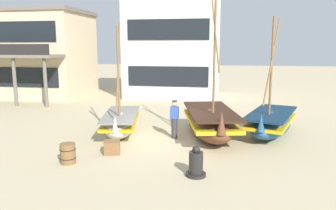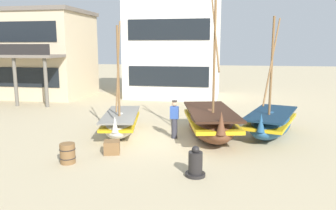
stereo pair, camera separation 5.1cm
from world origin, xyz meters
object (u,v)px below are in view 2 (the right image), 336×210
Objects in this scene: fishing_boat_centre_large at (210,122)px; capstan_winch at (195,164)px; fishing_boat_far_right at (271,123)px; wooden_barrel at (68,153)px; cargo_crate at (112,147)px; fishing_boat_near_left at (121,122)px; harbor_building_annex at (38,54)px; fisherman_by_hull at (174,120)px; harbor_building_main at (174,31)px.

capstan_winch is (-0.19, -4.49, -0.31)m from fishing_boat_centre_large.
fishing_boat_far_right is 7.49× the size of wooden_barrel.
cargo_crate is at bearing -140.79° from fishing_boat_centre_large.
capstan_winch reaches higher than wooden_barrel.
capstan_winch is at bearing -48.73° from fishing_boat_near_left.
harbor_building_annex is at bearing 151.40° from fishing_boat_far_right.
harbor_building_annex is at bearing 129.98° from cargo_crate.
fishing_boat_far_right is at bearing 31.35° from cargo_crate.
harbor_building_main is (-2.10, 12.46, 4.35)m from fisherman_by_hull.
fishing_boat_far_right is 8.88m from wooden_barrel.
cargo_crate is 15.78m from harbor_building_main.
capstan_winch is 20.80m from harbor_building_annex.
fisherman_by_hull is at bearing 108.09° from capstan_winch.
fishing_boat_centre_large is 4.51m from capstan_winch.
capstan_winch is at bearing -45.85° from harbor_building_annex.
fishing_boat_centre_large is 0.61× the size of harbor_building_main.
harbor_building_annex is (-10.88, -1.85, -1.78)m from harbor_building_main.
capstan_winch is 17.63m from harbor_building_main.
fishing_boat_centre_large is 13.43m from harbor_building_main.
fishing_boat_far_right reaches higher than cargo_crate.
fishing_boat_centre_large is at bearing -73.25° from harbor_building_main.
cargo_crate is 17.43m from harbor_building_annex.
harbor_building_main is (-3.45, 16.61, 4.80)m from capstan_winch.
fisherman_by_hull is at bearing -39.28° from harbor_building_annex.
fishing_boat_centre_large reaches higher than fishing_boat_near_left.
fishing_boat_far_right is 3.11× the size of fisherman_by_hull.
cargo_crate is 0.06× the size of harbor_building_main.
cargo_crate is at bearing -50.02° from harbor_building_annex.
fisherman_by_hull is at bearing -163.57° from fishing_boat_far_right.
wooden_barrel is at bearing -93.51° from harbor_building_main.
harbor_building_main is (-6.31, 11.22, 4.59)m from fishing_boat_far_right.
fishing_boat_near_left is 6.83m from fishing_boat_far_right.
fishing_boat_near_left is at bearing 82.36° from wooden_barrel.
capstan_winch is at bearing -26.13° from cargo_crate.
fisherman_by_hull reaches higher than cargo_crate.
capstan_winch is 0.12× the size of harbor_building_annex.
cargo_crate is at bearing -78.30° from fishing_boat_near_left.
cargo_crate is at bearing 48.46° from wooden_barrel.
wooden_barrel is at bearing -131.54° from cargo_crate.
harbor_building_main is at bearing 86.49° from wooden_barrel.
harbor_building_annex reaches higher than wooden_barrel.
capstan_winch is 1.39× the size of wooden_barrel.
harbor_building_annex is (-10.43, 10.32, 2.87)m from fishing_boat_near_left.
harbor_building_annex is at bearing 144.73° from fishing_boat_centre_large.
harbor_building_annex is (-14.53, 10.27, 2.71)m from fishing_boat_centre_large.
fishing_boat_centre_large is at bearing 0.65° from fishing_boat_near_left.
fishing_boat_far_right is (6.76, 0.94, 0.06)m from fishing_boat_near_left.
fisherman_by_hull is at bearing -167.47° from fishing_boat_centre_large.
wooden_barrel is at bearing -97.64° from fishing_boat_near_left.
harbor_building_annex is at bearing 134.15° from capstan_winch.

